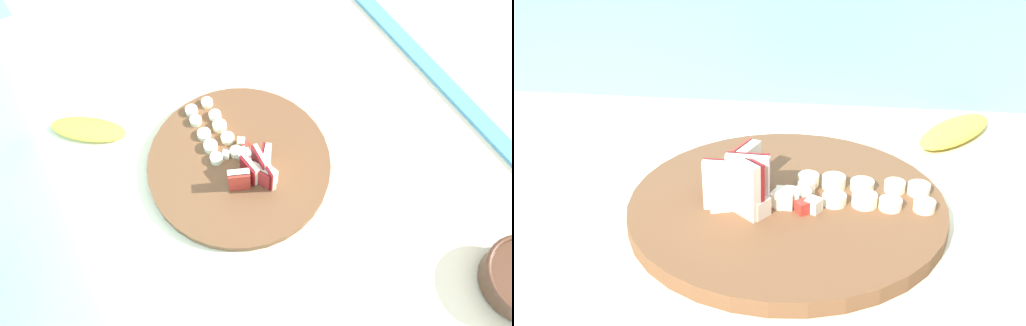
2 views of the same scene
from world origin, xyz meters
TOP-DOWN VIEW (x-y plane):
  - tile_backsplash at (0.00, 0.45)m, footprint 2.40×0.04m
  - cutting_board at (0.01, 0.09)m, footprint 0.37×0.37m
  - apple_wedge_fan at (-0.04, 0.07)m, footprint 0.07×0.10m
  - apple_dice_pile at (0.00, 0.07)m, footprint 0.09×0.08m
  - banana_slice_rows at (0.09, 0.10)m, footprint 0.16×0.07m
  - banana_peel at (0.23, 0.33)m, footprint 0.15×0.16m

SIDE VIEW (x-z plane):
  - tile_backsplash at x=0.00m, z-range 0.00..1.36m
  - cutting_board at x=0.01m, z-range 0.88..0.90m
  - banana_peel at x=0.23m, z-range 0.88..0.90m
  - banana_slice_rows at x=0.09m, z-range 0.90..0.91m
  - apple_dice_pile at x=0.00m, z-range 0.90..0.92m
  - apple_wedge_fan at x=-0.04m, z-range 0.89..0.96m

